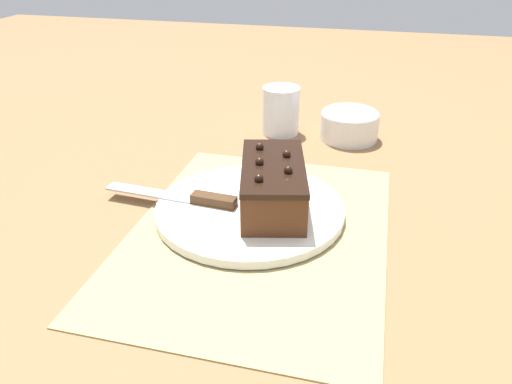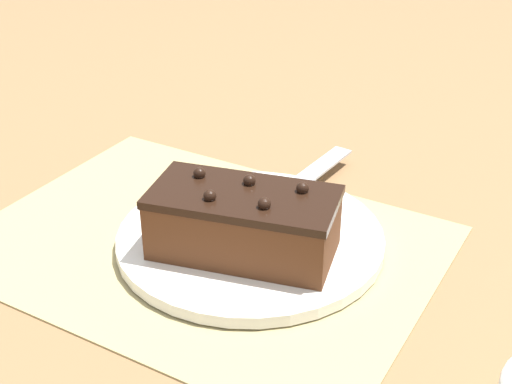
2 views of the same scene
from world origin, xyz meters
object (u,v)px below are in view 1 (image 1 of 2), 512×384
at_px(cake_plate, 250,209).
at_px(small_bowl, 349,124).
at_px(chocolate_cake, 273,184).
at_px(serving_knife, 192,197).
at_px(drinking_glass, 281,111).

bearing_deg(cake_plate, small_bowl, -19.16).
xyz_separation_m(cake_plate, chocolate_cake, (0.01, -0.03, 0.04)).
relative_size(cake_plate, chocolate_cake, 1.41).
bearing_deg(cake_plate, serving_knife, 94.51).
distance_m(chocolate_cake, drinking_glass, 0.32).
height_order(cake_plate, chocolate_cake, chocolate_cake).
relative_size(drinking_glass, small_bowl, 0.84).
bearing_deg(serving_knife, drinking_glass, -6.58).
xyz_separation_m(cake_plate, drinking_glass, (0.32, 0.02, 0.04)).
height_order(chocolate_cake, small_bowl, chocolate_cake).
bearing_deg(cake_plate, chocolate_cake, -70.68).
bearing_deg(drinking_glass, serving_knife, 169.10).
bearing_deg(small_bowl, cake_plate, 160.84).
height_order(serving_knife, drinking_glass, drinking_glass).
bearing_deg(drinking_glass, cake_plate, -176.21).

